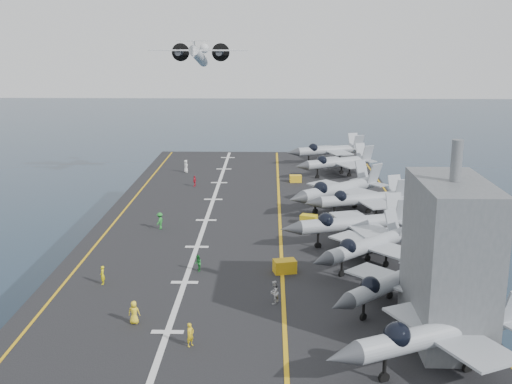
{
  "coord_description": "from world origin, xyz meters",
  "views": [
    {
      "loc": [
        1.84,
        -74.83,
        32.77
      ],
      "look_at": [
        0.0,
        4.0,
        13.0
      ],
      "focal_mm": 45.0,
      "sensor_mm": 36.0,
      "label": 1
    }
  ],
  "objects_px": {
    "island_superstructure": "(450,241)",
    "fighter_jet_0": "(438,332)",
    "transport_plane": "(199,56)",
    "tow_cart_a": "(285,266)"
  },
  "relations": [
    {
      "from": "island_superstructure",
      "to": "fighter_jet_0",
      "type": "xyz_separation_m",
      "value": [
        -1.75,
        -4.87,
        -4.81
      ]
    },
    {
      "from": "island_superstructure",
      "to": "transport_plane",
      "type": "bearing_deg",
      "value": 107.55
    },
    {
      "from": "tow_cart_a",
      "to": "transport_plane",
      "type": "relative_size",
      "value": 0.11
    },
    {
      "from": "tow_cart_a",
      "to": "fighter_jet_0",
      "type": "bearing_deg",
      "value": -60.44
    },
    {
      "from": "island_superstructure",
      "to": "tow_cart_a",
      "type": "distance_m",
      "value": 18.68
    },
    {
      "from": "fighter_jet_0",
      "to": "transport_plane",
      "type": "height_order",
      "value": "transport_plane"
    },
    {
      "from": "island_superstructure",
      "to": "tow_cart_a",
      "type": "xyz_separation_m",
      "value": [
        -11.76,
        12.78,
        -6.87
      ]
    },
    {
      "from": "fighter_jet_0",
      "to": "tow_cart_a",
      "type": "relative_size",
      "value": 7.82
    },
    {
      "from": "fighter_jet_0",
      "to": "tow_cart_a",
      "type": "height_order",
      "value": "fighter_jet_0"
    },
    {
      "from": "island_superstructure",
      "to": "transport_plane",
      "type": "relative_size",
      "value": 0.71
    }
  ]
}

